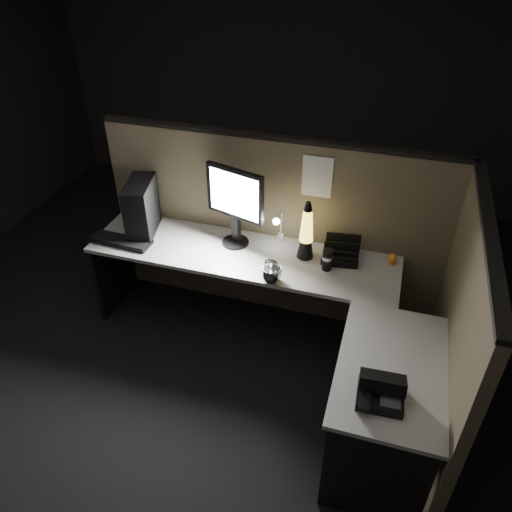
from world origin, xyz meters
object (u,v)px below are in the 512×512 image
(pc_tower, at_px, (142,208))
(keyboard, at_px, (121,241))
(monitor, at_px, (235,200))
(desk_phone, at_px, (380,391))
(lava_lamp, at_px, (306,235))

(pc_tower, xyz_separation_m, keyboard, (-0.10, -0.20, -0.20))
(monitor, bearing_deg, desk_phone, -27.84)
(monitor, distance_m, keyboard, 0.95)
(monitor, height_order, keyboard, monitor)
(lava_lamp, xyz_separation_m, desk_phone, (0.65, -1.14, -0.13))
(monitor, bearing_deg, pc_tower, -158.51)
(lava_lamp, bearing_deg, monitor, 176.77)
(monitor, xyz_separation_m, keyboard, (-0.84, -0.26, -0.35))
(keyboard, height_order, lava_lamp, lava_lamp)
(keyboard, distance_m, lava_lamp, 1.41)
(pc_tower, bearing_deg, monitor, -8.94)
(keyboard, bearing_deg, monitor, 19.74)
(pc_tower, relative_size, lava_lamp, 0.93)
(lava_lamp, bearing_deg, keyboard, -170.51)
(pc_tower, bearing_deg, lava_lamp, -12.35)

